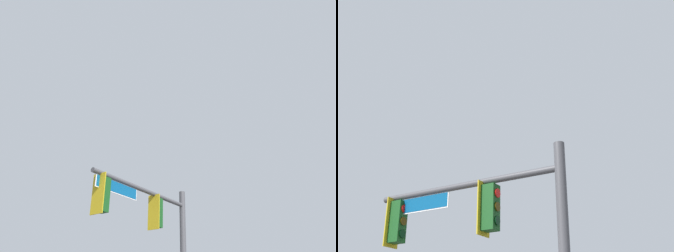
% 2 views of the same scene
% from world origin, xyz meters
% --- Properties ---
extents(signal_pole_near, '(5.36, 0.87, 5.78)m').
position_xyz_m(signal_pole_near, '(-3.38, -6.60, 3.97)').
color(signal_pole_near, '#47474C').
rests_on(signal_pole_near, ground_plane).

